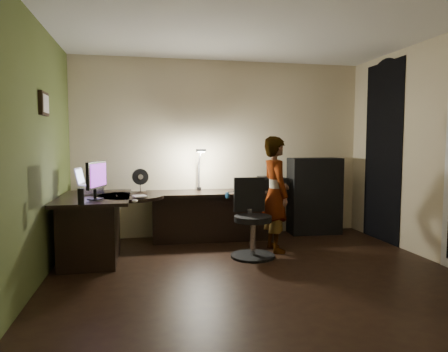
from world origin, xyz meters
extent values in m
cube|color=black|center=(0.00, 0.00, -0.01)|extent=(4.50, 4.00, 0.01)
cube|color=silver|center=(0.00, 0.00, 2.71)|extent=(4.50, 4.00, 0.01)
cube|color=beige|center=(0.00, 2.00, 1.35)|extent=(4.50, 0.01, 2.70)
cube|color=beige|center=(0.00, -2.00, 1.35)|extent=(4.50, 0.01, 2.70)
cube|color=beige|center=(-2.25, 0.00, 1.35)|extent=(0.01, 4.00, 2.70)
cube|color=beige|center=(2.25, 0.00, 1.35)|extent=(0.01, 4.00, 2.70)
cube|color=#4F5E2A|center=(-2.24, 0.00, 1.35)|extent=(0.00, 4.00, 2.70)
cube|color=black|center=(2.24, 1.15, 1.30)|extent=(0.01, 0.90, 2.60)
cube|color=black|center=(-2.22, 0.45, 1.85)|extent=(0.04, 0.30, 0.25)
cube|color=black|center=(-1.79, 0.94, 0.39)|extent=(0.85, 1.37, 0.79)
cube|color=black|center=(-0.21, 1.63, 0.36)|extent=(1.95, 0.75, 0.72)
cube|color=black|center=(1.47, 1.78, 0.60)|extent=(0.82, 0.44, 1.20)
cube|color=silver|center=(-1.83, 1.09, 0.86)|extent=(0.29, 0.27, 0.10)
cube|color=silver|center=(-1.83, 1.09, 1.02)|extent=(0.35, 0.33, 0.22)
cube|color=black|center=(-1.73, 0.49, 0.96)|extent=(0.23, 0.47, 0.31)
ellipsoid|color=silver|center=(-1.29, 0.17, 0.82)|extent=(0.09, 0.11, 0.04)
cube|color=black|center=(-1.39, 1.08, 0.81)|extent=(0.09, 0.14, 0.01)
cube|color=black|center=(-1.51, 0.72, 0.81)|extent=(0.03, 0.14, 0.01)
cylinder|color=black|center=(-1.82, 0.11, 0.89)|extent=(0.07, 0.07, 0.17)
cube|color=silver|center=(-1.24, 0.66, 0.81)|extent=(0.19, 0.23, 0.01)
cube|color=black|center=(-1.24, 1.73, 0.89)|extent=(0.25, 0.16, 0.36)
cube|color=#1F588C|center=(-0.04, 1.00, 0.76)|extent=(0.21, 0.13, 0.10)
cube|color=black|center=(0.73, 1.80, 0.82)|extent=(0.54, 0.46, 0.21)
cube|color=black|center=(-0.38, 1.83, 1.05)|extent=(0.18, 0.31, 0.68)
cube|color=black|center=(0.14, 0.65, 0.50)|extent=(0.58, 0.58, 0.99)
imported|color=#D8A88C|center=(0.52, 0.90, 0.76)|extent=(0.39, 0.56, 1.52)
camera|label=1|loc=(-1.19, -4.11, 1.43)|focal=32.00mm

